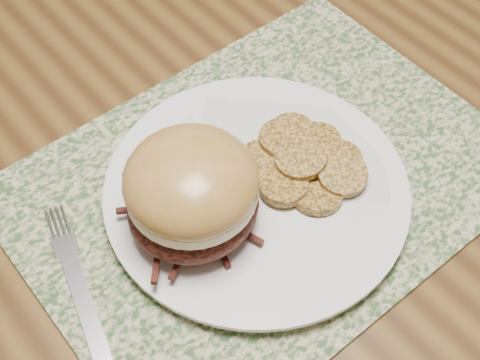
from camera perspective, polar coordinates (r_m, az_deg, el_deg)
name	(u,v)px	position (r m, az deg, el deg)	size (l,w,h in m)	color
dining_table	(270,159)	(0.75, 2.57, 1.80)	(1.50, 0.90, 0.75)	brown
placemat	(264,181)	(0.63, 2.10, -0.07)	(0.45, 0.33, 0.00)	#32522A
dinner_plate	(256,191)	(0.61, 1.40, -0.99)	(0.26, 0.26, 0.02)	white
pork_sandwich	(192,191)	(0.55, -4.13, -0.96)	(0.14, 0.14, 0.09)	black
roasted_potatoes	(303,161)	(0.61, 5.42, 1.66)	(0.12, 0.13, 0.03)	#A87731
fork	(79,288)	(0.58, -13.56, -8.92)	(0.06, 0.17, 0.00)	silver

